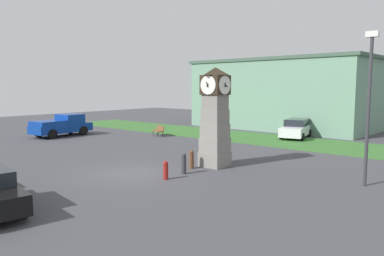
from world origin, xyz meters
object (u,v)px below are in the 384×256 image
at_px(bollard_mid_row, 184,163).
at_px(pickup_truck, 62,125).
at_px(clock_tower, 215,119).
at_px(bollard_far_row, 166,170).
at_px(street_lamp_near_road, 369,98).
at_px(car_end_of_row, 296,128).
at_px(bollard_near_tower, 191,159).
at_px(bench, 159,130).

xyz_separation_m(bollard_mid_row, pickup_truck, (-17.37, 3.53, 0.40)).
height_order(clock_tower, bollard_far_row, clock_tower).
distance_m(bollard_mid_row, pickup_truck, 17.73).
bearing_deg(street_lamp_near_road, bollard_far_row, -146.65).
height_order(car_end_of_row, street_lamp_near_road, street_lamp_near_road).
bearing_deg(pickup_truck, car_end_of_row, 37.17).
height_order(bollard_near_tower, street_lamp_near_road, street_lamp_near_road).
xyz_separation_m(bollard_near_tower, bollard_far_row, (0.60, -2.51, -0.05)).
xyz_separation_m(car_end_of_row, pickup_truck, (-15.89, -12.05, 0.13)).
bearing_deg(bollard_near_tower, clock_tower, 65.24).
bearing_deg(pickup_truck, clock_tower, -3.65).
relative_size(bollard_mid_row, car_end_of_row, 0.21).
bearing_deg(bollard_mid_row, clock_tower, 88.18).
height_order(pickup_truck, street_lamp_near_road, street_lamp_near_road).
relative_size(bollard_far_row, car_end_of_row, 0.18).
height_order(clock_tower, pickup_truck, clock_tower).
bearing_deg(clock_tower, street_lamp_near_road, 8.16).
distance_m(pickup_truck, street_lamp_near_road, 24.96).
xyz_separation_m(bollard_far_row, bench, (-11.11, 10.34, 0.09)).
height_order(pickup_truck, bench, pickup_truck).
bearing_deg(clock_tower, bollard_far_row, -89.73).
bearing_deg(clock_tower, pickup_truck, 176.35).
distance_m(bollard_near_tower, bollard_far_row, 2.58).
distance_m(car_end_of_row, pickup_truck, 19.94).
bearing_deg(pickup_truck, bollard_near_tower, -8.00).
bearing_deg(bench, car_end_of_row, 34.65).
distance_m(bollard_mid_row, street_lamp_near_road, 8.82).
xyz_separation_m(bollard_near_tower, bollard_mid_row, (0.50, -1.16, 0.03)).
xyz_separation_m(clock_tower, bollard_mid_row, (-0.08, -2.42, -2.05)).
height_order(bollard_far_row, street_lamp_near_road, street_lamp_near_road).
distance_m(car_end_of_row, street_lamp_near_road, 15.32).
xyz_separation_m(bench, street_lamp_near_road, (18.44, -5.51, 3.26)).
height_order(car_end_of_row, pickup_truck, pickup_truck).
relative_size(pickup_truck, street_lamp_near_road, 0.80).
bearing_deg(bollard_mid_row, bollard_near_tower, 113.37).
xyz_separation_m(bollard_mid_row, street_lamp_near_road, (7.43, 3.47, 3.25)).
bearing_deg(bollard_near_tower, street_lamp_near_road, 16.25).
xyz_separation_m(clock_tower, car_end_of_row, (-1.55, 13.16, -1.77)).
relative_size(bollard_far_row, bench, 0.52).
height_order(clock_tower, bollard_mid_row, clock_tower).
xyz_separation_m(clock_tower, pickup_truck, (-17.44, 1.11, -1.65)).
distance_m(clock_tower, bollard_far_row, 4.33).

